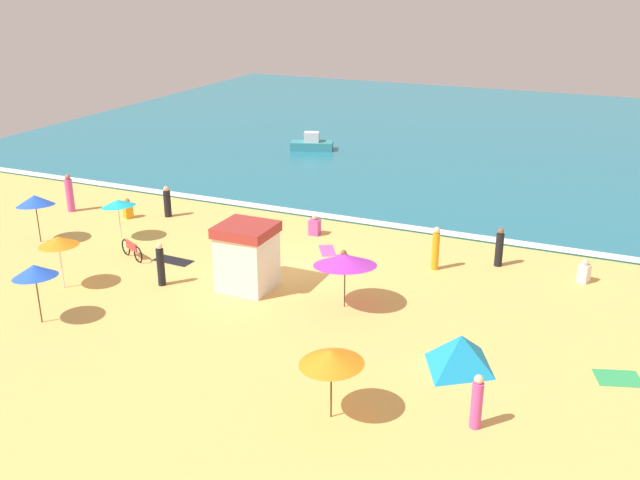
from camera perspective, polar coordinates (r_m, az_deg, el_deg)
The scene contains 26 objects.
ground_plane at distance 29.71m, azimuth -1.54°, elevation -2.22°, with size 60.00×60.00×0.00m, color #EDBC60.
ocean_water at distance 55.19m, azimuth 11.19°, elevation 8.26°, with size 60.00×44.00×0.10m, color teal.
wave_breaker_foam at distance 35.08m, azimuth 2.89°, elevation 1.59°, with size 57.00×0.70×0.01m, color white.
lifeguard_cabana at distance 27.54m, azimuth -5.80°, elevation -1.27°, with size 2.07×1.96×2.57m.
beach_umbrella_0 at distance 26.32m, azimuth -21.65°, elevation -2.29°, with size 2.12×2.11×2.23m.
beach_umbrella_1 at distance 33.52m, azimuth -15.69°, elevation 2.82°, with size 2.03×2.02×1.95m.
beach_umbrella_2 at distance 25.66m, azimuth 1.99°, elevation -1.58°, with size 3.15×3.16×2.17m.
beach_umbrella_3 at distance 28.92m, azimuth -19.99°, elevation -0.09°, with size 1.94×1.93×2.13m.
beach_umbrella_4 at distance 34.29m, azimuth -21.61°, elevation 2.93°, with size 2.41×2.40×2.29m.
beach_umbrella_5 at distance 19.44m, azimuth 0.90°, elevation -9.25°, with size 2.27×2.26×2.11m.
beach_tent at distance 22.81m, azimuth 11.03°, elevation -8.61°, with size 2.23×2.49×1.09m.
parked_bicycle at distance 31.59m, azimuth -14.66°, elevation -0.75°, with size 1.67×0.83×0.76m.
beachgoer_0 at distance 36.76m, azimuth -14.94°, elevation 2.37°, with size 0.52×0.52×1.00m.
beachgoer_1 at distance 30.54m, azimuth 13.99°, elevation -0.61°, with size 0.41×0.41×1.65m.
beachgoer_2 at distance 28.49m, azimuth -12.48°, elevation -1.96°, with size 0.41×0.41×1.73m.
beachgoer_3 at distance 33.28m, azimuth -0.43°, elevation 1.08°, with size 0.47×0.47×0.94m.
beachgoer_4 at distance 29.62m, azimuth 9.13°, elevation -0.67°, with size 0.42×0.42×1.83m.
beachgoer_5 at distance 36.42m, azimuth -11.98°, elevation 2.94°, with size 0.50×0.50×1.57m.
beachgoer_6 at distance 30.07m, azimuth 20.17°, elevation -2.39°, with size 0.51×0.51×0.97m.
beachgoer_7 at distance 38.51m, azimuth -19.18°, elevation 3.46°, with size 0.41×0.41×1.93m.
beachgoer_8 at distance 29.37m, azimuth 1.87°, elevation -1.71°, with size 0.60×0.60×0.89m.
beachgoer_9 at distance 20.04m, azimuth 12.29°, elevation -12.43°, with size 0.40×0.40×1.61m.
beach_towel_0 at distance 31.04m, azimuth -11.51°, elevation -1.60°, with size 1.72×0.82×0.01m.
beach_towel_1 at distance 31.49m, azimuth 0.59°, elevation -0.84°, with size 1.24×1.50×0.01m.
beach_towel_2 at distance 23.83m, azimuth 22.49°, elevation -10.06°, with size 1.57×1.35×0.01m.
small_boat_0 at distance 48.88m, azimuth -0.66°, elevation 7.60°, with size 3.06×2.08×1.20m.
Camera 1 is at (11.86, -24.66, 11.56)m, focal length 40.48 mm.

